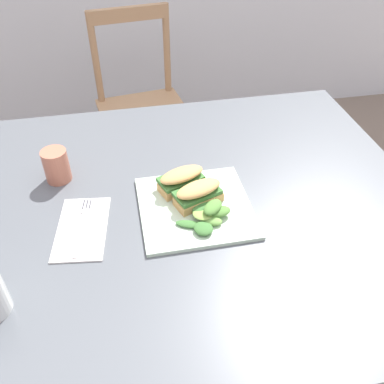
{
  "coord_description": "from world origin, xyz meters",
  "views": [
    {
      "loc": [
        -0.19,
        -0.63,
        1.43
      ],
      "look_at": [
        -0.03,
        0.14,
        0.76
      ],
      "focal_mm": 39.16,
      "sensor_mm": 36.0,
      "label": 1
    }
  ],
  "objects_px": {
    "plate_lunch": "(195,207)",
    "sandwich_half_back": "(182,179)",
    "dining_table": "(155,238)",
    "sandwich_half_front": "(198,193)",
    "fork_on_napkin": "(83,222)",
    "cup_extra_side": "(56,166)",
    "chair_wooden_far": "(143,108)"
  },
  "relations": [
    {
      "from": "plate_lunch",
      "to": "sandwich_half_back",
      "type": "height_order",
      "value": "sandwich_half_back"
    },
    {
      "from": "dining_table",
      "to": "sandwich_half_front",
      "type": "distance_m",
      "value": 0.18
    },
    {
      "from": "sandwich_half_front",
      "to": "fork_on_napkin",
      "type": "height_order",
      "value": "sandwich_half_front"
    },
    {
      "from": "sandwich_half_back",
      "to": "plate_lunch",
      "type": "bearing_deg",
      "value": -74.22
    },
    {
      "from": "sandwich_half_back",
      "to": "cup_extra_side",
      "type": "distance_m",
      "value": 0.33
    },
    {
      "from": "chair_wooden_far",
      "to": "sandwich_half_back",
      "type": "height_order",
      "value": "chair_wooden_far"
    },
    {
      "from": "plate_lunch",
      "to": "sandwich_half_front",
      "type": "relative_size",
      "value": 2.08
    },
    {
      "from": "fork_on_napkin",
      "to": "cup_extra_side",
      "type": "bearing_deg",
      "value": 108.61
    },
    {
      "from": "cup_extra_side",
      "to": "plate_lunch",
      "type": "bearing_deg",
      "value": -29.25
    },
    {
      "from": "dining_table",
      "to": "cup_extra_side",
      "type": "xyz_separation_m",
      "value": [
        -0.23,
        0.16,
        0.15
      ]
    },
    {
      "from": "dining_table",
      "to": "cup_extra_side",
      "type": "distance_m",
      "value": 0.32
    },
    {
      "from": "chair_wooden_far",
      "to": "fork_on_napkin",
      "type": "xyz_separation_m",
      "value": [
        -0.23,
        -1.05,
        0.3
      ]
    },
    {
      "from": "plate_lunch",
      "to": "fork_on_napkin",
      "type": "distance_m",
      "value": 0.27
    },
    {
      "from": "chair_wooden_far",
      "to": "sandwich_half_front",
      "type": "bearing_deg",
      "value": -87.37
    },
    {
      "from": "plate_lunch",
      "to": "cup_extra_side",
      "type": "xyz_separation_m",
      "value": [
        -0.33,
        0.18,
        0.04
      ]
    },
    {
      "from": "dining_table",
      "to": "plate_lunch",
      "type": "height_order",
      "value": "plate_lunch"
    },
    {
      "from": "plate_lunch",
      "to": "fork_on_napkin",
      "type": "xyz_separation_m",
      "value": [
        -0.27,
        0.0,
        0.0
      ]
    },
    {
      "from": "sandwich_half_back",
      "to": "cup_extra_side",
      "type": "xyz_separation_m",
      "value": [
        -0.31,
        0.11,
        0.01
      ]
    },
    {
      "from": "sandwich_half_front",
      "to": "sandwich_half_back",
      "type": "height_order",
      "value": "same"
    },
    {
      "from": "chair_wooden_far",
      "to": "sandwich_half_back",
      "type": "bearing_deg",
      "value": -88.94
    },
    {
      "from": "sandwich_half_back",
      "to": "cup_extra_side",
      "type": "bearing_deg",
      "value": 160.0
    },
    {
      "from": "sandwich_half_front",
      "to": "cup_extra_side",
      "type": "relative_size",
      "value": 1.46
    },
    {
      "from": "chair_wooden_far",
      "to": "sandwich_half_front",
      "type": "height_order",
      "value": "chair_wooden_far"
    },
    {
      "from": "fork_on_napkin",
      "to": "cup_extra_side",
      "type": "distance_m",
      "value": 0.2
    },
    {
      "from": "fork_on_napkin",
      "to": "chair_wooden_far",
      "type": "bearing_deg",
      "value": 77.8
    },
    {
      "from": "sandwich_half_front",
      "to": "sandwich_half_back",
      "type": "xyz_separation_m",
      "value": [
        -0.03,
        0.06,
        0.0
      ]
    },
    {
      "from": "sandwich_half_back",
      "to": "fork_on_napkin",
      "type": "height_order",
      "value": "sandwich_half_back"
    },
    {
      "from": "dining_table",
      "to": "fork_on_napkin",
      "type": "height_order",
      "value": "fork_on_napkin"
    },
    {
      "from": "fork_on_napkin",
      "to": "plate_lunch",
      "type": "bearing_deg",
      "value": -0.19
    },
    {
      "from": "plate_lunch",
      "to": "cup_extra_side",
      "type": "bearing_deg",
      "value": 150.75
    },
    {
      "from": "sandwich_half_back",
      "to": "chair_wooden_far",
      "type": "bearing_deg",
      "value": 91.06
    },
    {
      "from": "chair_wooden_far",
      "to": "fork_on_napkin",
      "type": "bearing_deg",
      "value": -102.2
    }
  ]
}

